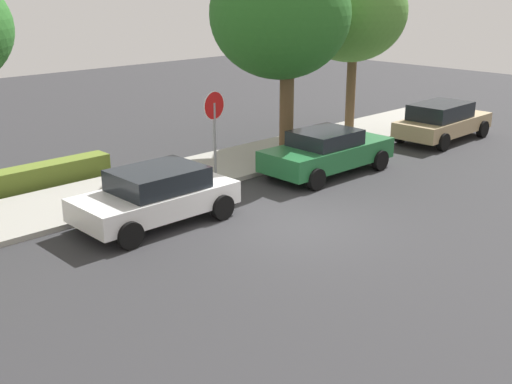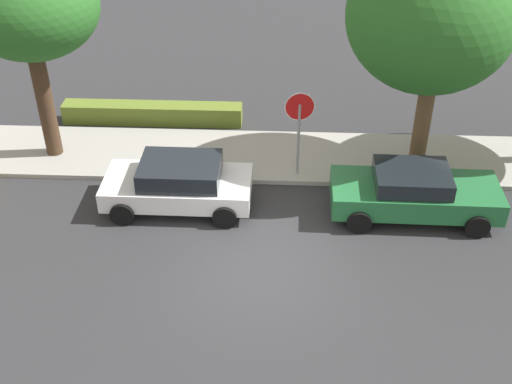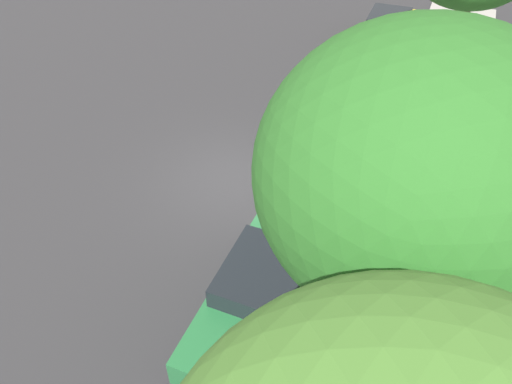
{
  "view_description": "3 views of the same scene",
  "coord_description": "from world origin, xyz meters",
  "px_view_note": "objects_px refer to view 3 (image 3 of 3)",
  "views": [
    {
      "loc": [
        -10.87,
        -9.99,
        5.68
      ],
      "look_at": [
        -0.72,
        0.58,
        0.88
      ],
      "focal_mm": 45.0,
      "sensor_mm": 36.0,
      "label": 1
    },
    {
      "loc": [
        0.45,
        -11.91,
        10.38
      ],
      "look_at": [
        -0.15,
        1.15,
        1.39
      ],
      "focal_mm": 45.0,
      "sensor_mm": 36.0,
      "label": 2
    },
    {
      "loc": [
        9.99,
        4.59,
        8.9
      ],
      "look_at": [
        1.21,
        1.12,
        0.81
      ],
      "focal_mm": 35.0,
      "sensor_mm": 36.0,
      "label": 3
    }
  ],
  "objects_px": {
    "fire_hydrant": "(427,54)",
    "parked_car_yellow": "(388,29)",
    "parked_car_white": "(343,132)",
    "parked_car_green": "(261,293)",
    "stop_sign": "(382,179)",
    "street_tree_mid_block": "(418,175)"
  },
  "relations": [
    {
      "from": "parked_car_yellow",
      "to": "street_tree_mid_block",
      "type": "bearing_deg",
      "value": 9.18
    },
    {
      "from": "fire_hydrant",
      "to": "stop_sign",
      "type": "bearing_deg",
      "value": -0.16
    },
    {
      "from": "parked_car_green",
      "to": "parked_car_white",
      "type": "bearing_deg",
      "value": 178.91
    },
    {
      "from": "parked_car_white",
      "to": "parked_car_green",
      "type": "bearing_deg",
      "value": -1.09
    },
    {
      "from": "parked_car_white",
      "to": "parked_car_yellow",
      "type": "distance_m",
      "value": 8.08
    },
    {
      "from": "fire_hydrant",
      "to": "street_tree_mid_block",
      "type": "bearing_deg",
      "value": 2.59
    },
    {
      "from": "parked_car_green",
      "to": "fire_hydrant",
      "type": "height_order",
      "value": "parked_car_green"
    },
    {
      "from": "parked_car_white",
      "to": "parked_car_yellow",
      "type": "relative_size",
      "value": 0.96
    },
    {
      "from": "parked_car_yellow",
      "to": "parked_car_green",
      "type": "bearing_deg",
      "value": 0.08
    },
    {
      "from": "stop_sign",
      "to": "parked_car_green",
      "type": "height_order",
      "value": "stop_sign"
    },
    {
      "from": "parked_car_yellow",
      "to": "fire_hydrant",
      "type": "relative_size",
      "value": 5.83
    },
    {
      "from": "parked_car_green",
      "to": "street_tree_mid_block",
      "type": "bearing_deg",
      "value": 83.22
    },
    {
      "from": "stop_sign",
      "to": "parked_car_white",
      "type": "height_order",
      "value": "stop_sign"
    },
    {
      "from": "fire_hydrant",
      "to": "parked_car_yellow",
      "type": "bearing_deg",
      "value": -118.2
    },
    {
      "from": "parked_car_white",
      "to": "fire_hydrant",
      "type": "xyz_separation_m",
      "value": [
        -7.14,
        1.61,
        -0.36
      ]
    },
    {
      "from": "parked_car_white",
      "to": "fire_hydrant",
      "type": "relative_size",
      "value": 5.6
    },
    {
      "from": "street_tree_mid_block",
      "to": "fire_hydrant",
      "type": "distance_m",
      "value": 14.43
    },
    {
      "from": "stop_sign",
      "to": "parked_car_yellow",
      "type": "xyz_separation_m",
      "value": [
        -11.33,
        -1.72,
        -1.18
      ]
    },
    {
      "from": "stop_sign",
      "to": "parked_car_green",
      "type": "distance_m",
      "value": 3.72
    },
    {
      "from": "parked_car_green",
      "to": "stop_sign",
      "type": "bearing_deg",
      "value": 151.08
    },
    {
      "from": "stop_sign",
      "to": "parked_car_white",
      "type": "distance_m",
      "value": 3.8
    },
    {
      "from": "parked_car_white",
      "to": "stop_sign",
      "type": "bearing_deg",
      "value": 26.01
    }
  ]
}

